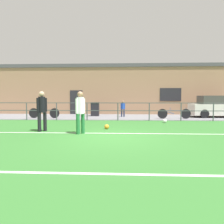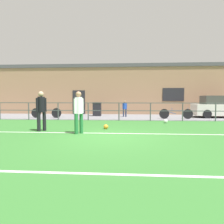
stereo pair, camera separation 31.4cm
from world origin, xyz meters
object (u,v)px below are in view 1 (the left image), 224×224
player_goalkeeper (42,109)px  player_striker (80,110)px  soccer_ball_match (165,121)px  soccer_ball_spare (107,127)px  spectator_child (123,108)px  parked_car_red (219,107)px  bicycle_parked_1 (44,113)px  bicycle_parked_0 (174,114)px  trash_bin_0 (95,109)px

player_goalkeeper → player_striker: size_ratio=1.01×
soccer_ball_match → soccer_ball_spare: soccer_ball_match is taller
spectator_child → parked_car_red: 7.19m
bicycle_parked_1 → soccer_ball_spare: bearing=-46.3°
player_goalkeeper → player_striker: player_goalkeeper is taller
spectator_child → bicycle_parked_0: (3.53, -1.34, -0.34)m
bicycle_parked_1 → player_goalkeeper: bearing=-70.5°
player_goalkeeper → bicycle_parked_0: size_ratio=0.77×
spectator_child → soccer_ball_match: bearing=128.4°
player_striker → soccer_ball_spare: bearing=4.3°
soccer_ball_match → bicycle_parked_1: 8.39m
player_goalkeeper → player_striker: 1.89m
player_striker → trash_bin_0: size_ratio=1.60×
player_goalkeeper → soccer_ball_spare: bearing=149.7°
player_goalkeeper → spectator_child: (3.51, 7.21, -0.28)m
soccer_ball_spare → bicycle_parked_0: 6.63m
bicycle_parked_1 → trash_bin_0: (3.39, 1.91, 0.18)m
parked_car_red → bicycle_parked_0: 3.94m
parked_car_red → spectator_child: bearing=-179.4°
soccer_ball_match → spectator_child: bearing=123.2°
soccer_ball_match → parked_car_red: size_ratio=0.05×
spectator_child → player_striker: bearing=82.9°
player_striker → soccer_ball_spare: size_ratio=7.79×
spectator_child → parked_car_red: bearing=-174.1°
soccer_ball_spare → player_striker: bearing=-125.1°
player_striker → soccer_ball_match: 5.85m
soccer_ball_spare → bicycle_parked_1: bicycle_parked_1 is taller
trash_bin_0 → soccer_ball_spare: bearing=-78.2°
player_goalkeeper → parked_car_red: size_ratio=0.41×
bicycle_parked_0 → soccer_ball_spare: bearing=-130.1°
bicycle_parked_1 → parked_car_red: bearing=6.3°
player_striker → trash_bin_0: 8.37m
spectator_child → trash_bin_0: 2.27m
player_goalkeeper → spectator_child: bearing=-162.4°
soccer_ball_spare → bicycle_parked_0: (4.27, 5.07, 0.26)m
soccer_ball_match → soccer_ball_spare: size_ratio=1.04×
player_striker → bicycle_parked_0: 8.32m
soccer_ball_match → parked_car_red: 6.13m
parked_car_red → bicycle_parked_0: bearing=-158.8°
spectator_child → trash_bin_0: bearing=-9.3°
player_striker → spectator_child: (1.71, 7.78, -0.26)m
soccer_ball_spare → trash_bin_0: bearing=101.8°
parked_car_red → bicycle_parked_1: bearing=-173.7°
soccer_ball_match → bicycle_parked_1: bearing=163.3°
bicycle_parked_0 → parked_car_red: bearing=21.2°
player_striker → bicycle_parked_0: size_ratio=0.76×
spectator_child → trash_bin_0: (-2.20, 0.57, -0.15)m
player_goalkeeper → spectator_child: size_ratio=1.42×
player_goalkeeper → soccer_ball_spare: player_goalkeeper is taller
bicycle_parked_0 → trash_bin_0: bearing=161.6°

